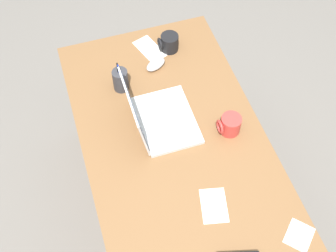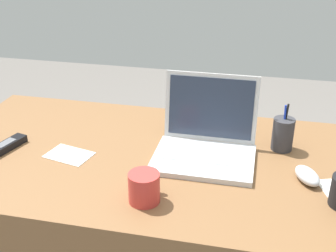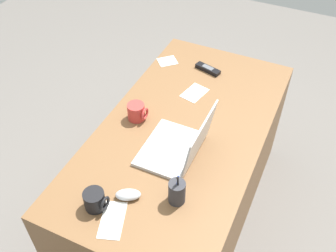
# 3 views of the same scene
# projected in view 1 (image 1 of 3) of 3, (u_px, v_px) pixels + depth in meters

# --- Properties ---
(ground_plane) EXTENTS (6.00, 6.00, 0.00)m
(ground_plane) POSITION_uv_depth(u_px,v_px,m) (176.00, 216.00, 2.48)
(ground_plane) COLOR slate
(desk) EXTENTS (1.50, 0.79, 0.74)m
(desk) POSITION_uv_depth(u_px,v_px,m) (177.00, 188.00, 2.17)
(desk) COLOR brown
(desk) RESTS_ON ground
(laptop) EXTENTS (0.33, 0.28, 0.25)m
(laptop) POSITION_uv_depth(u_px,v_px,m) (156.00, 117.00, 1.90)
(laptop) COLOR silver
(laptop) RESTS_ON desk
(computer_mouse) EXTENTS (0.10, 0.12, 0.04)m
(computer_mouse) POSITION_uv_depth(u_px,v_px,m) (156.00, 64.00, 2.11)
(computer_mouse) COLOR silver
(computer_mouse) RESTS_ON desk
(coffee_mug_white) EXTENTS (0.09, 0.10, 0.09)m
(coffee_mug_white) POSITION_uv_depth(u_px,v_px,m) (169.00, 43.00, 2.16)
(coffee_mug_white) COLOR black
(coffee_mug_white) RESTS_ON desk
(coffee_mug_tall) EXTENTS (0.09, 0.10, 0.09)m
(coffee_mug_tall) POSITION_uv_depth(u_px,v_px,m) (230.00, 125.00, 1.89)
(coffee_mug_tall) COLOR #C63833
(coffee_mug_tall) RESTS_ON desk
(pen_holder) EXTENTS (0.07, 0.07, 0.17)m
(pen_holder) POSITION_uv_depth(u_px,v_px,m) (121.00, 80.00, 2.01)
(pen_holder) COLOR #333338
(pen_holder) RESTS_ON desk
(paper_note_near_laptop) EXTENTS (0.20, 0.14, 0.00)m
(paper_note_near_laptop) POSITION_uv_depth(u_px,v_px,m) (150.00, 49.00, 2.19)
(paper_note_near_laptop) COLOR white
(paper_note_near_laptop) RESTS_ON desk
(paper_note_left) EXTENTS (0.17, 0.13, 0.00)m
(paper_note_left) POSITION_uv_depth(u_px,v_px,m) (214.00, 206.00, 1.72)
(paper_note_left) COLOR white
(paper_note_left) RESTS_ON desk
(paper_note_right) EXTENTS (0.14, 0.14, 0.00)m
(paper_note_right) POSITION_uv_depth(u_px,v_px,m) (299.00, 235.00, 1.66)
(paper_note_right) COLOR white
(paper_note_right) RESTS_ON desk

